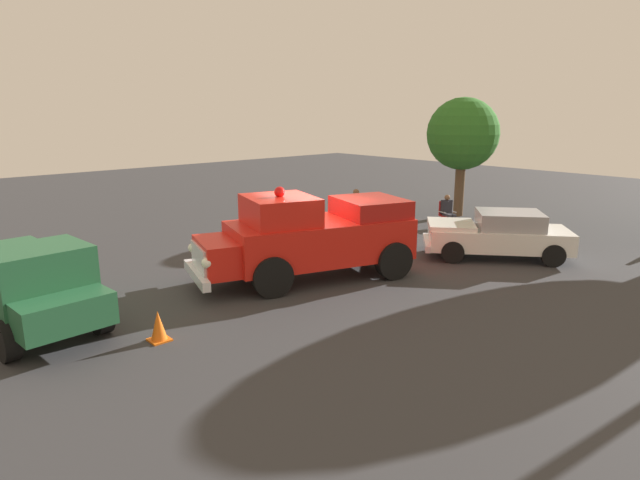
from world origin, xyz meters
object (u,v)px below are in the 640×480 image
parked_pickup (25,282)px  spectator_standing (356,208)px  traffic_cone (158,326)px  classic_hot_rod (497,234)px  lawn_chair_by_car (357,228)px  lawn_chair_near_truck (446,212)px  vintage_fire_truck (312,236)px  oak_tree_right (463,135)px  spectator_seated (448,210)px

parked_pickup → spectator_standing: bearing=7.0°
spectator_standing → traffic_cone: (-9.83, -4.01, -0.66)m
classic_hot_rod → parked_pickup: 12.96m
lawn_chair_by_car → traffic_cone: bearing=-162.3°
lawn_chair_near_truck → lawn_chair_by_car: 4.72m
vintage_fire_truck → lawn_chair_near_truck: vintage_fire_truck is taller
lawn_chair_by_car → traffic_cone: 9.00m
vintage_fire_truck → lawn_chair_by_car: vintage_fire_truck is taller
vintage_fire_truck → classic_hot_rod: vintage_fire_truck is taller
vintage_fire_truck → lawn_chair_by_car: 3.98m
parked_pickup → lawn_chair_by_car: parked_pickup is taller
lawn_chair_by_car → oak_tree_right: 7.65m
lawn_chair_by_car → spectator_seated: size_ratio=0.79×
vintage_fire_truck → traffic_cone: (-5.03, -1.03, -0.89)m
classic_hot_rod → lawn_chair_near_truck: (2.59, 3.70, -0.16)m
classic_hot_rod → spectator_seated: (2.55, 3.58, -0.05)m
lawn_chair_near_truck → oak_tree_right: oak_tree_right is taller
spectator_seated → spectator_standing: size_ratio=0.77×
lawn_chair_by_car → spectator_standing: spectator_standing is taller
spectator_standing → spectator_seated: bearing=-26.3°
lawn_chair_near_truck → traffic_cone: lawn_chair_near_truck is taller
lawn_chair_by_car → spectator_seated: 4.69m
classic_hot_rod → parked_pickup: size_ratio=0.92×
spectator_seated → traffic_cone: 13.45m
oak_tree_right → classic_hot_rod: bearing=-136.5°
lawn_chair_by_car → spectator_seated: spectator_seated is taller
parked_pickup → oak_tree_right: bearing=2.8°
vintage_fire_truck → spectator_standing: vintage_fire_truck is taller
classic_hot_rod → traffic_cone: size_ratio=7.14×
vintage_fire_truck → spectator_seated: 8.33m
vintage_fire_truck → lawn_chair_near_truck: bearing=9.7°
oak_tree_right → spectator_standing: bearing=174.2°
parked_pickup → spectator_seated: size_ratio=3.81×
lawn_chair_near_truck → spectator_seated: spectator_seated is taller
spectator_seated → spectator_standing: spectator_standing is taller
classic_hot_rod → oak_tree_right: oak_tree_right is taller
spectator_standing → traffic_cone: 10.63m
spectator_seated → spectator_standing: bearing=153.7°
lawn_chair_by_car → traffic_cone: size_ratio=1.61×
classic_hot_rod → parked_pickup: parked_pickup is taller
lawn_chair_by_car → traffic_cone: lawn_chair_by_car is taller
parked_pickup → oak_tree_right: 17.51m
vintage_fire_truck → spectator_standing: bearing=31.9°
traffic_cone → vintage_fire_truck: bearing=11.6°
oak_tree_right → traffic_cone: bearing=-167.6°
oak_tree_right → parked_pickup: bearing=-177.2°
classic_hot_rod → parked_pickup: bearing=162.8°
lawn_chair_by_car → traffic_cone: (-8.57, -2.73, -0.28)m
lawn_chair_by_car → spectator_standing: (1.25, 1.28, 0.37)m
classic_hot_rod → spectator_standing: 5.34m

